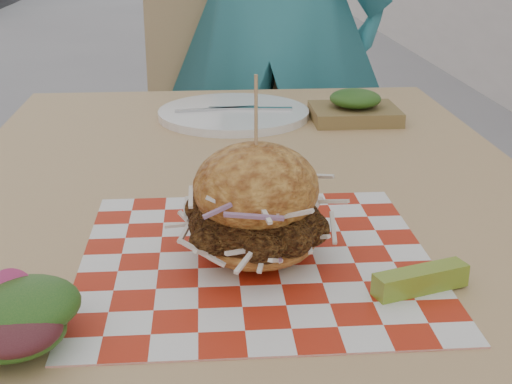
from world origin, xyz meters
TOP-DOWN VIEW (x-y plane):
  - patio_table at (0.19, -0.15)m, footprint 0.80×1.20m
  - patio_chair at (0.19, 0.92)m, footprint 0.44×0.45m
  - paper_liner at (0.18, -0.35)m, footprint 0.36×0.36m
  - sandwich at (0.18, -0.35)m, footprint 0.17×0.17m
  - pickle_spear at (0.33, -0.43)m, footprint 0.10×0.05m
  - place_setting at (0.19, 0.23)m, footprint 0.27×0.27m
  - kraft_tray at (0.40, 0.19)m, footprint 0.15×0.12m

SIDE VIEW (x-z plane):
  - patio_chair at x=0.19m, z-range 0.08..1.03m
  - patio_table at x=0.19m, z-range 0.30..1.05m
  - paper_liner at x=0.18m, z-range 0.75..0.75m
  - place_setting at x=0.19m, z-range 0.75..0.77m
  - pickle_spear at x=0.33m, z-range 0.75..0.77m
  - kraft_tray at x=0.40m, z-range 0.74..0.80m
  - sandwich at x=0.18m, z-range 0.71..0.90m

